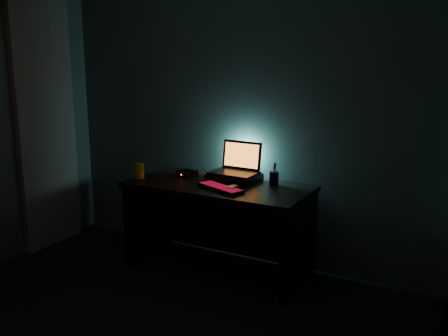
{
  "coord_description": "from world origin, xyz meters",
  "views": [
    {
      "loc": [
        1.93,
        -1.8,
        1.76
      ],
      "look_at": [
        0.08,
        1.57,
        0.9
      ],
      "focal_mm": 40.0,
      "sensor_mm": 36.0,
      "label": 1
    }
  ],
  "objects_px": {
    "laptop": "(237,166)",
    "keyboard": "(220,188)",
    "juice_glass": "(140,171)",
    "pen_cup": "(274,178)",
    "router": "(187,174)",
    "mouse": "(232,188)"
  },
  "relations": [
    {
      "from": "pen_cup",
      "to": "mouse",
      "type": "bearing_deg",
      "value": -126.14
    },
    {
      "from": "router",
      "to": "laptop",
      "type": "bearing_deg",
      "value": 32.27
    },
    {
      "from": "laptop",
      "to": "pen_cup",
      "type": "relative_size",
      "value": 3.65
    },
    {
      "from": "pen_cup",
      "to": "router",
      "type": "xyz_separation_m",
      "value": [
        -0.77,
        -0.1,
        -0.03
      ]
    },
    {
      "from": "juice_glass",
      "to": "router",
      "type": "bearing_deg",
      "value": 38.03
    },
    {
      "from": "keyboard",
      "to": "router",
      "type": "bearing_deg",
      "value": 174.29
    },
    {
      "from": "keyboard",
      "to": "pen_cup",
      "type": "bearing_deg",
      "value": 68.39
    },
    {
      "from": "pen_cup",
      "to": "keyboard",
      "type": "bearing_deg",
      "value": -133.03
    },
    {
      "from": "keyboard",
      "to": "mouse",
      "type": "height_order",
      "value": "mouse"
    },
    {
      "from": "keyboard",
      "to": "pen_cup",
      "type": "xyz_separation_m",
      "value": [
        0.31,
        0.33,
        0.04
      ]
    },
    {
      "from": "laptop",
      "to": "juice_glass",
      "type": "height_order",
      "value": "laptop"
    },
    {
      "from": "router",
      "to": "mouse",
      "type": "bearing_deg",
      "value": -2.26
    },
    {
      "from": "keyboard",
      "to": "pen_cup",
      "type": "height_order",
      "value": "pen_cup"
    },
    {
      "from": "laptop",
      "to": "juice_glass",
      "type": "bearing_deg",
      "value": -152.35
    },
    {
      "from": "mouse",
      "to": "laptop",
      "type": "bearing_deg",
      "value": 118.33
    },
    {
      "from": "laptop",
      "to": "keyboard",
      "type": "xyz_separation_m",
      "value": [
        0.03,
        -0.34,
        -0.11
      ]
    },
    {
      "from": "keyboard",
      "to": "pen_cup",
      "type": "distance_m",
      "value": 0.46
    },
    {
      "from": "juice_glass",
      "to": "laptop",
      "type": "bearing_deg",
      "value": 25.38
    },
    {
      "from": "mouse",
      "to": "juice_glass",
      "type": "xyz_separation_m",
      "value": [
        -0.87,
        -0.04,
        0.05
      ]
    },
    {
      "from": "keyboard",
      "to": "router",
      "type": "height_order",
      "value": "router"
    },
    {
      "from": "laptop",
      "to": "mouse",
      "type": "bearing_deg",
      "value": -66.96
    },
    {
      "from": "mouse",
      "to": "router",
      "type": "bearing_deg",
      "value": 166.91
    }
  ]
}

